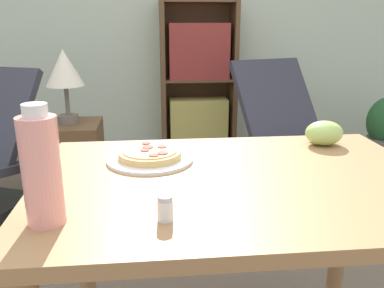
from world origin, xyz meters
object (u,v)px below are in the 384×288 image
lounge_chair_far (286,147)px  table_lamp (64,71)px  drink_bottle (41,169)px  pizza_on_plate (150,156)px  salt_shaker (165,208)px  side_table (74,172)px  grape_bunch (324,133)px  bookshelf (198,85)px

lounge_chair_far → table_lamp: (-1.43, -0.40, 0.61)m
drink_bottle → table_lamp: size_ratio=0.61×
drink_bottle → table_lamp: 1.53m
lounge_chair_far → table_lamp: 1.60m
pizza_on_plate → salt_shaker: bearing=-85.3°
side_table → table_lamp: table_lamp is taller
grape_bunch → table_lamp: table_lamp is taller
grape_bunch → bookshelf: (-0.16, 2.27, -0.19)m
side_table → table_lamp: 0.59m
grape_bunch → lounge_chair_far: (0.38, 1.44, -0.52)m
pizza_on_plate → drink_bottle: size_ratio=1.03×
grape_bunch → side_table: bearing=135.0°
drink_bottle → lounge_chair_far: (1.18, 1.92, -0.59)m
side_table → bookshelf: bearing=54.3°
bookshelf → side_table: (-0.88, -1.22, -0.31)m
drink_bottle → side_table: 1.64m
table_lamp → drink_bottle: bearing=-80.7°
drink_bottle → lounge_chair_far: 2.33m
salt_shaker → bookshelf: size_ratio=0.04×
grape_bunch → drink_bottle: (-0.79, -0.47, 0.08)m
drink_bottle → salt_shaker: (0.25, -0.02, -0.09)m
grape_bunch → lounge_chair_far: 1.58m
table_lamp → grape_bunch: bearing=-45.0°
grape_bunch → salt_shaker: 0.73m
grape_bunch → salt_shaker: size_ratio=2.26×
grape_bunch → table_lamp: 1.48m
drink_bottle → salt_shaker: size_ratio=4.49×
bookshelf → salt_shaker: bearing=-98.0°
lounge_chair_far → side_table: size_ratio=1.50×
grape_bunch → side_table: size_ratio=0.21×
pizza_on_plate → lounge_chair_far: bearing=58.1°
grape_bunch → salt_shaker: bearing=-138.5°
salt_shaker → grape_bunch: bearing=41.5°
lounge_chair_far → side_table: 1.48m
lounge_chair_far → salt_shaker: bearing=-133.4°
bookshelf → side_table: 1.54m
salt_shaker → side_table: bearing=107.9°
grape_bunch → table_lamp: size_ratio=0.31×
bookshelf → grape_bunch: bearing=-85.9°
grape_bunch → bookshelf: bookshelf is taller
pizza_on_plate → grape_bunch: size_ratio=2.05×
pizza_on_plate → drink_bottle: 0.44m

